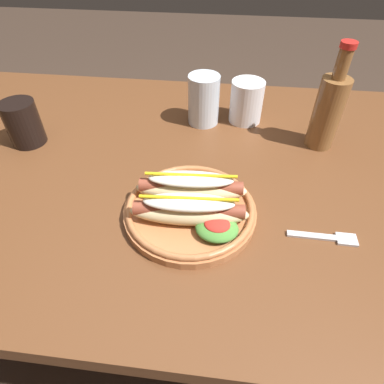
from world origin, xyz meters
name	(u,v)px	position (x,y,z in m)	size (l,w,h in m)	color
ground_plane	(190,319)	(0.00, 0.00, 0.00)	(8.00, 8.00, 0.00)	#3D2D23
dining_table	(188,196)	(0.00, 0.00, 0.64)	(1.44, 0.84, 0.74)	brown
hot_dog_plate	(191,205)	(0.02, -0.15, 0.77)	(0.25, 0.25, 0.08)	#B77042
fork	(328,238)	(0.27, -0.17, 0.74)	(0.12, 0.03, 0.00)	silver
soda_cup	(23,123)	(-0.39, 0.05, 0.79)	(0.08, 0.08, 0.10)	black
water_cup	(204,100)	(0.02, 0.19, 0.80)	(0.08, 0.08, 0.12)	silver
extra_cup	(246,102)	(0.12, 0.21, 0.79)	(0.08, 0.08, 0.11)	white
glass_bottle	(328,110)	(0.30, 0.12, 0.83)	(0.06, 0.06, 0.24)	brown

